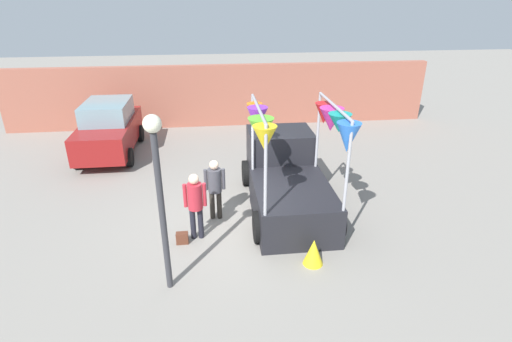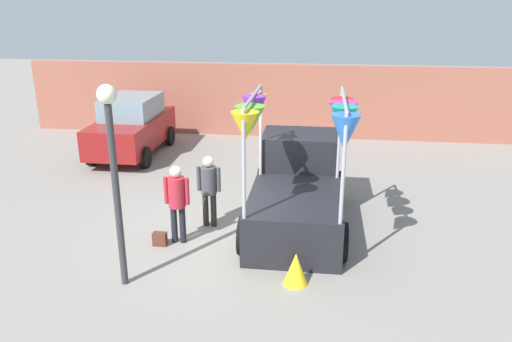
# 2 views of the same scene
# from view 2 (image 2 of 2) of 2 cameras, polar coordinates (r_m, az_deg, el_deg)

# --- Properties ---
(ground_plane) EXTENTS (60.00, 60.00, 0.00)m
(ground_plane) POSITION_cam_2_polar(r_m,az_deg,el_deg) (10.97, -3.07, -6.96)
(ground_plane) COLOR gray
(vendor_truck) EXTENTS (2.53, 4.13, 3.07)m
(vendor_truck) POSITION_cam_2_polar(r_m,az_deg,el_deg) (11.15, 4.82, -1.32)
(vendor_truck) COLOR black
(vendor_truck) RESTS_ON ground
(parked_car) EXTENTS (1.88, 4.00, 1.88)m
(parked_car) POSITION_cam_2_polar(r_m,az_deg,el_deg) (16.57, -13.98, 5.03)
(parked_car) COLOR maroon
(parked_car) RESTS_ON ground
(person_customer) EXTENTS (0.53, 0.34, 1.67)m
(person_customer) POSITION_cam_2_polar(r_m,az_deg,el_deg) (10.24, -9.03, -2.95)
(person_customer) COLOR black
(person_customer) RESTS_ON ground
(person_vendor) EXTENTS (0.53, 0.34, 1.62)m
(person_vendor) POSITION_cam_2_polar(r_m,az_deg,el_deg) (10.92, -5.42, -1.58)
(person_vendor) COLOR #2D2823
(person_vendor) RESTS_ON ground
(handbag) EXTENTS (0.28, 0.16, 0.28)m
(handbag) POSITION_cam_2_polar(r_m,az_deg,el_deg) (10.53, -10.93, -7.64)
(handbag) COLOR #592D1E
(handbag) RESTS_ON ground
(street_lamp) EXTENTS (0.32, 0.32, 3.56)m
(street_lamp) POSITION_cam_2_polar(r_m,az_deg,el_deg) (8.48, -16.04, 1.47)
(street_lamp) COLOR #333338
(street_lamp) RESTS_ON ground
(brick_boundary_wall) EXTENTS (18.00, 0.36, 2.60)m
(brick_boundary_wall) POSITION_cam_2_polar(r_m,az_deg,el_deg) (18.35, 1.55, 8.06)
(brick_boundary_wall) COLOR #9E5947
(brick_boundary_wall) RESTS_ON ground
(folded_kite_bundle_sunflower) EXTENTS (0.59, 0.59, 0.60)m
(folded_kite_bundle_sunflower) POSITION_cam_2_polar(r_m,az_deg,el_deg) (9.00, 4.56, -11.07)
(folded_kite_bundle_sunflower) COLOR yellow
(folded_kite_bundle_sunflower) RESTS_ON ground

